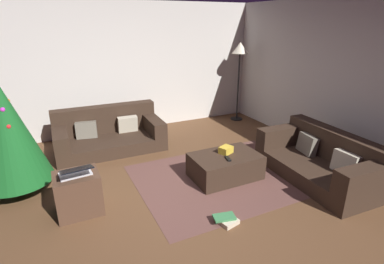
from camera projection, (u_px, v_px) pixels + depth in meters
The scene contains 14 objects.
ground_plane at pixel (176, 204), 3.88m from camera, with size 6.40×6.40×0.00m, color brown.
rear_partition at pixel (114, 69), 6.07m from camera, with size 6.40×0.12×2.60m, color beige.
corner_partition at pixel (359, 83), 4.71m from camera, with size 0.12×6.40×2.60m, color beige.
couch_left at pixel (109, 134), 5.53m from camera, with size 1.89×1.01×0.73m.
couch_right at pixel (322, 160), 4.48m from camera, with size 1.00×1.87×0.69m.
ottoman at pixel (225, 166), 4.50m from camera, with size 1.00×0.66×0.36m, color #332319.
gift_box at pixel (226, 150), 4.48m from camera, with size 0.19×0.15×0.10m, color gold.
tv_remote at pixel (228, 159), 4.30m from camera, with size 0.05×0.16×0.02m, color black.
christmas_tree at pixel (8, 133), 3.86m from camera, with size 0.93×0.93×1.65m.
side_table at pixel (78, 193), 3.65m from camera, with size 0.52×0.44×0.52m, color #4C3323.
laptop at pixel (76, 172), 3.50m from camera, with size 0.39×0.39×0.16m.
book_stack at pixel (226, 220), 3.52m from camera, with size 0.29×0.25×0.08m.
corner_lamp at pixel (240, 54), 6.69m from camera, with size 0.36×0.36×1.78m.
area_rug at pixel (225, 177), 4.56m from camera, with size 2.60×2.00×0.01m, color brown.
Camera 1 is at (-1.26, -3.07, 2.23)m, focal length 28.16 mm.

